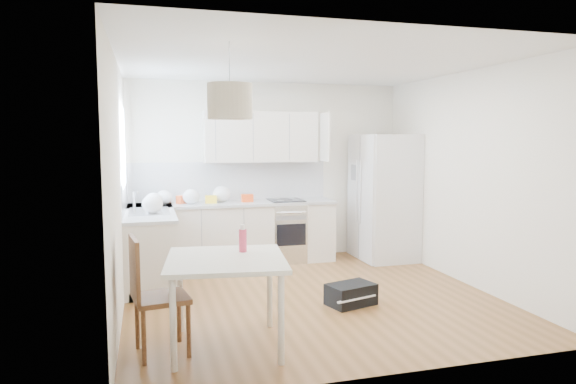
% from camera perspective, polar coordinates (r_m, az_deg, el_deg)
% --- Properties ---
extents(floor, '(4.20, 4.20, 0.00)m').
position_cam_1_polar(floor, '(6.19, 2.41, -11.47)').
color(floor, brown).
rests_on(floor, ground).
extents(ceiling, '(4.20, 4.20, 0.00)m').
position_cam_1_polar(ceiling, '(5.96, 2.53, 14.13)').
color(ceiling, white).
rests_on(ceiling, wall_back).
extents(wall_back, '(4.20, 0.00, 4.20)m').
position_cam_1_polar(wall_back, '(7.94, -2.21, 2.34)').
color(wall_back, white).
rests_on(wall_back, floor).
extents(wall_left, '(0.00, 4.20, 4.20)m').
position_cam_1_polar(wall_left, '(5.64, -18.27, 0.55)').
color(wall_left, white).
rests_on(wall_left, floor).
extents(wall_right, '(0.00, 4.20, 4.20)m').
position_cam_1_polar(wall_right, '(6.86, 19.39, 1.43)').
color(wall_right, white).
rests_on(wall_right, floor).
extents(window_glassblock, '(0.02, 1.00, 1.00)m').
position_cam_1_polar(window_glassblock, '(6.77, -17.82, 4.81)').
color(window_glassblock, '#BFE0F9').
rests_on(window_glassblock, wall_left).
extents(cabinets_back, '(3.00, 0.60, 0.88)m').
position_cam_1_polar(cabinets_back, '(7.65, -6.05, -4.71)').
color(cabinets_back, silver).
rests_on(cabinets_back, floor).
extents(cabinets_left, '(0.60, 1.80, 0.88)m').
position_cam_1_polar(cabinets_left, '(6.96, -15.07, -5.95)').
color(cabinets_left, silver).
rests_on(cabinets_left, floor).
extents(counter_back, '(3.02, 0.64, 0.04)m').
position_cam_1_polar(counter_back, '(7.57, -6.09, -1.29)').
color(counter_back, '#A1A3A5').
rests_on(counter_back, cabinets_back).
extents(counter_left, '(0.64, 1.82, 0.04)m').
position_cam_1_polar(counter_left, '(6.88, -15.18, -2.20)').
color(counter_left, '#A1A3A5').
rests_on(counter_left, cabinets_left).
extents(backsplash_back, '(3.00, 0.01, 0.58)m').
position_cam_1_polar(backsplash_back, '(7.83, -6.47, 1.23)').
color(backsplash_back, white).
rests_on(backsplash_back, wall_back).
extents(backsplash_left, '(0.01, 1.80, 0.58)m').
position_cam_1_polar(backsplash_left, '(6.85, -17.71, 0.30)').
color(backsplash_left, white).
rests_on(backsplash_left, wall_left).
extents(upper_cabinets, '(1.70, 0.32, 0.75)m').
position_cam_1_polar(upper_cabinets, '(7.74, -3.04, 6.13)').
color(upper_cabinets, silver).
rests_on(upper_cabinets, wall_back).
extents(range_oven, '(0.50, 0.61, 0.88)m').
position_cam_1_polar(range_oven, '(7.81, -0.24, -4.45)').
color(range_oven, silver).
rests_on(range_oven, floor).
extents(sink, '(0.50, 0.80, 0.16)m').
position_cam_1_polar(sink, '(6.83, -15.18, -2.14)').
color(sink, silver).
rests_on(sink, counter_left).
extents(refrigerator, '(0.91, 0.96, 1.91)m').
position_cam_1_polar(refrigerator, '(8.02, 10.71, -0.55)').
color(refrigerator, white).
rests_on(refrigerator, floor).
extents(dining_table, '(1.15, 1.15, 0.81)m').
position_cam_1_polar(dining_table, '(4.60, -6.90, -8.37)').
color(dining_table, beige).
rests_on(dining_table, floor).
extents(dining_chair, '(0.50, 0.50, 1.03)m').
position_cam_1_polar(dining_chair, '(4.62, -13.87, -11.06)').
color(dining_chair, '#462815').
rests_on(dining_chair, floor).
extents(drink_bottle, '(0.07, 0.07, 0.25)m').
position_cam_1_polar(drink_bottle, '(4.77, -5.05, -5.14)').
color(drink_bottle, '#DC3D5D').
rests_on(drink_bottle, dining_table).
extents(gym_bag, '(0.59, 0.47, 0.24)m').
position_cam_1_polar(gym_bag, '(5.89, 7.00, -11.22)').
color(gym_bag, black).
rests_on(gym_bag, floor).
extents(pendant_lamp, '(0.50, 0.50, 0.31)m').
position_cam_1_polar(pendant_lamp, '(4.63, -6.48, 9.97)').
color(pendant_lamp, beige).
rests_on(pendant_lamp, ceiling).
extents(grocery_bag_a, '(0.23, 0.19, 0.20)m').
position_cam_1_polar(grocery_bag_a, '(7.48, -13.59, -0.58)').
color(grocery_bag_a, white).
rests_on(grocery_bag_a, counter_back).
extents(grocery_bag_b, '(0.24, 0.20, 0.22)m').
position_cam_1_polar(grocery_bag_b, '(7.43, -10.71, -0.50)').
color(grocery_bag_b, white).
rests_on(grocery_bag_b, counter_back).
extents(grocery_bag_c, '(0.26, 0.22, 0.24)m').
position_cam_1_polar(grocery_bag_c, '(7.60, -7.38, -0.22)').
color(grocery_bag_c, white).
rests_on(grocery_bag_c, counter_back).
extents(grocery_bag_d, '(0.24, 0.20, 0.22)m').
position_cam_1_polar(grocery_bag_d, '(7.03, -14.70, -0.96)').
color(grocery_bag_d, white).
rests_on(grocery_bag_d, counter_back).
extents(grocery_bag_e, '(0.26, 0.22, 0.23)m').
position_cam_1_polar(grocery_bag_e, '(6.64, -14.83, -1.30)').
color(grocery_bag_e, white).
rests_on(grocery_bag_e, counter_left).
extents(snack_orange, '(0.17, 0.11, 0.12)m').
position_cam_1_polar(snack_orange, '(7.59, -4.56, -0.67)').
color(snack_orange, red).
rests_on(snack_orange, counter_back).
extents(snack_yellow, '(0.17, 0.12, 0.11)m').
position_cam_1_polar(snack_yellow, '(7.50, -8.56, -0.81)').
color(snack_yellow, yellow).
rests_on(snack_yellow, counter_back).
extents(snack_red, '(0.20, 0.18, 0.11)m').
position_cam_1_polar(snack_red, '(7.53, -11.63, -0.83)').
color(snack_red, '#CE4319').
rests_on(snack_red, counter_back).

